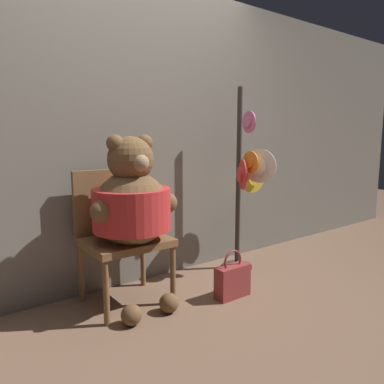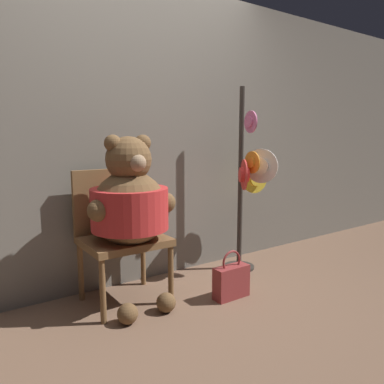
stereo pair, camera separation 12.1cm
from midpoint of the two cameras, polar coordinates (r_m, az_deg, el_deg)
name	(u,v)px [view 2 (the right image)]	position (r m, az deg, el deg)	size (l,w,h in m)	color
ground_plane	(180,313)	(2.70, -0.49, -17.93)	(14.00, 14.00, 0.00)	brown
wall_back	(128,135)	(3.06, -8.55, 8.63)	(8.00, 0.10, 2.42)	slate
chair	(119,229)	(2.78, -9.80, -5.57)	(0.57, 0.49, 0.96)	brown
teddy_bear	(130,204)	(2.60, -8.11, -1.81)	(0.64, 0.57, 1.21)	brown
hat_display_rack	(248,184)	(3.32, 9.58, 1.27)	(0.44, 0.45, 1.62)	#332D28
handbag_on_ground	(231,281)	(2.89, 7.24, -13.29)	(0.28, 0.11, 0.37)	maroon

